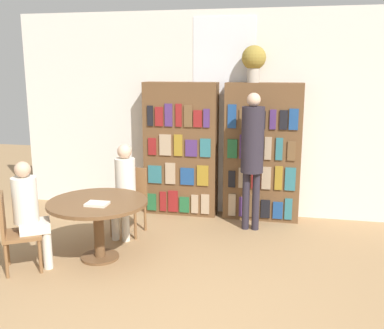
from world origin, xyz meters
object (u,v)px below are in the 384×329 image
at_px(bookshelf_left, 181,149).
at_px(chair_near_camera, 14,229).
at_px(flower_vase, 254,60).
at_px(librarian_standing, 252,147).
at_px(reading_table, 98,211).
at_px(seated_reader_left, 124,185).
at_px(bookshelf_right, 262,153).
at_px(chair_left_side, 130,197).
at_px(seated_reader_right, 30,209).

xyz_separation_m(bookshelf_left, chair_near_camera, (-1.31, -2.33, -0.50)).
height_order(bookshelf_left, chair_near_camera, bookshelf_left).
relative_size(flower_vase, librarian_standing, 0.27).
height_order(reading_table, seated_reader_left, seated_reader_left).
xyz_separation_m(bookshelf_right, chair_near_camera, (-2.52, -2.33, -0.50)).
bearing_deg(seated_reader_left, chair_near_camera, 59.82).
relative_size(reading_table, chair_near_camera, 1.31).
distance_m(chair_left_side, seated_reader_right, 1.48).
relative_size(flower_vase, chair_near_camera, 0.58).
xyz_separation_m(flower_vase, librarian_standing, (0.05, -0.51, -1.14)).
bearing_deg(bookshelf_left, reading_table, -106.32).
height_order(bookshelf_left, seated_reader_right, bookshelf_left).
distance_m(flower_vase, seated_reader_left, 2.48).
height_order(bookshelf_left, bookshelf_right, same).
relative_size(reading_table, seated_reader_left, 0.93).
distance_m(bookshelf_left, librarian_standing, 1.22).
bearing_deg(flower_vase, librarian_standing, -83.86).
height_order(chair_near_camera, chair_left_side, same).
xyz_separation_m(chair_left_side, seated_reader_left, (-0.01, -0.18, 0.21)).
relative_size(bookshelf_right, chair_near_camera, 2.27).
bearing_deg(seated_reader_left, chair_left_side, -90.00).
xyz_separation_m(bookshelf_right, seated_reader_left, (-1.70, -1.12, -0.29)).
xyz_separation_m(bookshelf_left, reading_table, (-0.54, -1.85, -0.41)).
bearing_deg(flower_vase, seated_reader_left, -143.88).
distance_m(chair_near_camera, librarian_standing, 3.10).
bearing_deg(bookshelf_left, librarian_standing, -24.48).
relative_size(bookshelf_left, chair_near_camera, 2.27).
height_order(chair_near_camera, seated_reader_left, seated_reader_left).
xyz_separation_m(chair_left_side, librarian_standing, (1.58, 0.44, 0.67)).
bearing_deg(bookshelf_right, bookshelf_left, 179.99).
bearing_deg(librarian_standing, reading_table, -140.67).
height_order(flower_vase, seated_reader_right, flower_vase).
height_order(bookshelf_right, seated_reader_left, bookshelf_right).
xyz_separation_m(flower_vase, seated_reader_right, (-2.21, -2.24, -1.60)).
distance_m(bookshelf_right, seated_reader_right, 3.27).
bearing_deg(librarian_standing, seated_reader_right, -142.53).
bearing_deg(bookshelf_right, librarian_standing, -102.02).
bearing_deg(bookshelf_left, chair_left_side, -117.00).
bearing_deg(chair_near_camera, flower_vase, 102.64).
xyz_separation_m(chair_left_side, seated_reader_right, (-0.68, -1.30, 0.20)).
distance_m(bookshelf_right, flower_vase, 1.31).
height_order(chair_left_side, seated_reader_left, seated_reader_left).
xyz_separation_m(reading_table, chair_left_side, (0.06, 0.91, -0.10)).
xyz_separation_m(chair_near_camera, seated_reader_left, (0.82, 1.21, 0.21)).
relative_size(chair_left_side, seated_reader_right, 0.72).
distance_m(bookshelf_right, seated_reader_left, 2.05).
xyz_separation_m(bookshelf_right, reading_table, (-1.75, -1.85, -0.41)).
bearing_deg(seated_reader_right, seated_reader_left, 117.01).
distance_m(bookshelf_left, flower_vase, 1.67).
bearing_deg(chair_left_side, bookshelf_right, -146.97).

